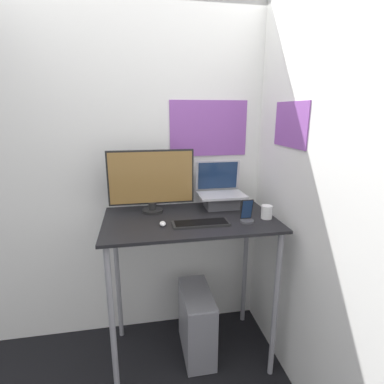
% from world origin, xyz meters
% --- Properties ---
extents(wall_back, '(6.00, 0.06, 2.60)m').
position_xyz_m(wall_back, '(0.00, 0.75, 1.30)').
color(wall_back, white).
rests_on(wall_back, ground_plane).
extents(wall_side_right, '(0.06, 6.00, 2.60)m').
position_xyz_m(wall_side_right, '(0.65, 0.00, 1.30)').
color(wall_side_right, white).
rests_on(wall_side_right, ground_plane).
extents(desk, '(1.14, 0.66, 1.09)m').
position_xyz_m(desk, '(0.00, 0.33, 0.93)').
color(desk, black).
rests_on(desk, ground_plane).
extents(laptop, '(0.34, 0.26, 0.33)m').
position_xyz_m(laptop, '(0.27, 0.53, 1.17)').
color(laptop, '#4C4C51').
rests_on(laptop, desk).
extents(monitor, '(0.59, 0.15, 0.44)m').
position_xyz_m(monitor, '(-0.24, 0.50, 1.31)').
color(monitor, black).
rests_on(monitor, desk).
extents(keyboard, '(0.36, 0.13, 0.02)m').
position_xyz_m(keyboard, '(0.05, 0.20, 1.09)').
color(keyboard, black).
rests_on(keyboard, desk).
extents(mouse, '(0.04, 0.06, 0.03)m').
position_xyz_m(mouse, '(-0.19, 0.23, 1.10)').
color(mouse, white).
rests_on(mouse, desk).
extents(cell_phone, '(0.09, 0.09, 0.15)m').
position_xyz_m(cell_phone, '(0.35, 0.20, 1.13)').
color(cell_phone, '#4C4C51').
rests_on(cell_phone, desk).
extents(computer_tower, '(0.21, 0.46, 0.51)m').
position_xyz_m(computer_tower, '(0.05, 0.34, 0.25)').
color(computer_tower, gray).
rests_on(computer_tower, ground_plane).
extents(mug, '(0.07, 0.07, 0.09)m').
position_xyz_m(mug, '(0.50, 0.24, 1.13)').
color(mug, white).
rests_on(mug, desk).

